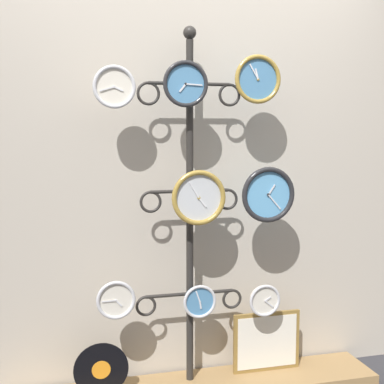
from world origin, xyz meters
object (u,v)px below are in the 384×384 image
(display_stand, at_px, (190,259))
(clock_top_right, at_px, (258,79))
(clock_middle_center, at_px, (199,198))
(vinyl_record, at_px, (101,370))
(clock_top_center, at_px, (185,84))
(clock_bottom_left, at_px, (116,300))
(clock_bottom_right, at_px, (264,300))
(clock_top_left, at_px, (114,87))
(clock_middle_right, at_px, (268,195))
(clock_bottom_center, at_px, (200,301))
(picture_frame, at_px, (267,341))

(display_stand, xyz_separation_m, clock_top_right, (0.36, -0.08, 1.01))
(clock_middle_center, relative_size, vinyl_record, 1.01)
(clock_top_center, distance_m, clock_bottom_left, 1.21)
(clock_bottom_right, bearing_deg, clock_bottom_left, 179.41)
(clock_top_left, distance_m, clock_bottom_right, 1.46)
(display_stand, xyz_separation_m, clock_middle_right, (0.43, -0.11, 0.37))
(display_stand, bearing_deg, vinyl_record, -172.09)
(clock_top_center, relative_size, vinyl_record, 0.82)
(clock_bottom_center, height_order, picture_frame, clock_bottom_center)
(clock_middle_center, height_order, clock_bottom_left, clock_middle_center)
(clock_bottom_right, relative_size, picture_frame, 0.45)
(clock_top_center, xyz_separation_m, clock_bottom_left, (-0.39, -0.00, -1.15))
(clock_middle_right, bearing_deg, picture_frame, 64.27)
(clock_top_right, relative_size, clock_middle_center, 0.88)
(clock_bottom_left, bearing_deg, clock_middle_center, -1.28)
(clock_middle_center, height_order, clock_middle_right, clock_middle_right)
(clock_top_center, xyz_separation_m, clock_middle_center, (0.07, -0.01, -0.61))
(clock_top_left, bearing_deg, clock_middle_right, -1.25)
(clock_bottom_right, relative_size, vinyl_record, 0.63)
(clock_middle_right, distance_m, clock_bottom_center, 0.71)
(clock_bottom_center, bearing_deg, vinyl_record, -180.00)
(clock_top_center, distance_m, picture_frame, 1.60)
(clock_top_center, relative_size, clock_bottom_center, 1.29)
(clock_top_center, bearing_deg, clock_top_left, 179.19)
(clock_top_right, relative_size, picture_frame, 0.64)
(clock_bottom_left, height_order, clock_bottom_right, clock_bottom_left)
(display_stand, relative_size, clock_top_right, 7.71)
(clock_middle_right, relative_size, picture_frame, 0.75)
(display_stand, height_order, clock_bottom_center, display_stand)
(display_stand, height_order, clock_bottom_left, display_stand)
(clock_middle_center, bearing_deg, vinyl_record, 176.36)
(clock_middle_right, bearing_deg, clock_top_right, 161.76)
(display_stand, bearing_deg, clock_bottom_center, -62.08)
(display_stand, distance_m, clock_bottom_left, 0.48)
(clock_middle_center, distance_m, picture_frame, 1.01)
(clock_bottom_left, bearing_deg, clock_top_left, 41.81)
(clock_top_center, relative_size, clock_middle_center, 0.81)
(clock_top_left, xyz_separation_m, clock_top_right, (0.79, 0.00, 0.06))
(display_stand, relative_size, picture_frame, 4.94)
(vinyl_record, bearing_deg, clock_middle_center, -3.64)
(clock_top_right, bearing_deg, clock_top_center, -178.91)
(clock_bottom_left, height_order, vinyl_record, clock_bottom_left)
(clock_bottom_left, bearing_deg, clock_top_right, 0.83)
(clock_bottom_center, distance_m, picture_frame, 0.54)
(clock_top_right, relative_size, vinyl_record, 0.90)
(clock_bottom_left, distance_m, picture_frame, 0.98)
(clock_middle_right, bearing_deg, display_stand, 166.17)
(clock_bottom_center, relative_size, vinyl_record, 0.64)
(clock_middle_right, relative_size, clock_bottom_center, 1.65)
(clock_top_right, relative_size, clock_bottom_right, 1.42)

